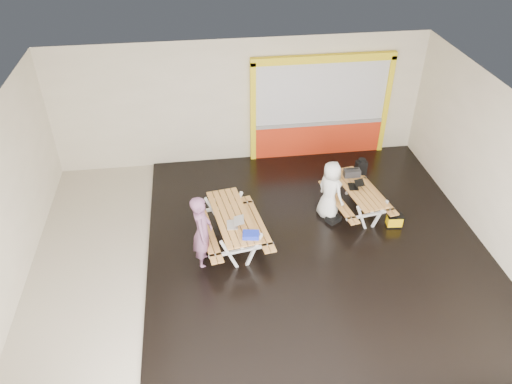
{
  "coord_description": "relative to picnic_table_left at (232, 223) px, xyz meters",
  "views": [
    {
      "loc": [
        -1.23,
        -8.12,
        7.47
      ],
      "look_at": [
        0.0,
        0.9,
        1.0
      ],
      "focal_mm": 34.65,
      "sensor_mm": 36.0,
      "label": 1
    }
  ],
  "objects": [
    {
      "name": "fluke_bag",
      "position": [
        3.82,
        0.08,
        -0.43
      ],
      "size": [
        0.38,
        0.27,
        0.31
      ],
      "color": "black",
      "rests_on": "deck"
    },
    {
      "name": "laptop_left",
      "position": [
        0.03,
        -0.33,
        0.24
      ],
      "size": [
        0.38,
        0.35,
        0.16
      ],
      "color": "silver",
      "rests_on": "picnic_table_left"
    },
    {
      "name": "deck",
      "position": [
        1.86,
        -0.34,
        -0.6
      ],
      "size": [
        7.5,
        7.98,
        0.05
      ],
      "primitive_type": "cube",
      "color": "black",
      "rests_on": "room"
    },
    {
      "name": "laptop_right",
      "position": [
        3.04,
        0.82,
        0.15
      ],
      "size": [
        0.38,
        0.34,
        0.15
      ],
      "color": "black",
      "rests_on": "picnic_table_right"
    },
    {
      "name": "person_right",
      "position": [
        2.39,
        0.71,
        0.14
      ],
      "size": [
        0.78,
        0.88,
        1.51
      ],
      "primitive_type": "imported",
      "rotation": [
        0.0,
        0.0,
        2.09
      ],
      "color": "white",
      "rests_on": "deck"
    },
    {
      "name": "picnic_table_left",
      "position": [
        0.0,
        0.0,
        0.0
      ],
      "size": [
        1.69,
        2.24,
        0.82
      ],
      "color": "#DC9B4E",
      "rests_on": "deck"
    },
    {
      "name": "kiosk",
      "position": [
        2.81,
        3.59,
        0.81
      ],
      "size": [
        3.88,
        0.16,
        3.0
      ],
      "color": "red",
      "rests_on": "room"
    },
    {
      "name": "room",
      "position": [
        0.61,
        -0.34,
        1.12
      ],
      "size": [
        10.02,
        8.02,
        3.52
      ],
      "color": "beige",
      "rests_on": "ground"
    },
    {
      "name": "blue_pouch",
      "position": [
        0.32,
        -0.76,
        0.24
      ],
      "size": [
        0.37,
        0.29,
        0.1
      ],
      "primitive_type": "cube",
      "rotation": [
        0.0,
        0.0,
        -0.16
      ],
      "color": "#182BBF",
      "rests_on": "picnic_table_left"
    },
    {
      "name": "person_left",
      "position": [
        -0.67,
        -0.52,
        0.23
      ],
      "size": [
        0.49,
        0.68,
        1.75
      ],
      "primitive_type": "imported",
      "rotation": [
        0.0,
        0.0,
        1.46
      ],
      "color": "#794B6D",
      "rests_on": "deck"
    },
    {
      "name": "dark_case",
      "position": [
        2.46,
        0.45,
        -0.52
      ],
      "size": [
        0.41,
        0.39,
        0.12
      ],
      "primitive_type": "cube",
      "rotation": [
        0.0,
        0.0,
        0.55
      ],
      "color": "black",
      "rests_on": "deck"
    },
    {
      "name": "toolbox",
      "position": [
        3.09,
        1.29,
        0.2
      ],
      "size": [
        0.4,
        0.2,
        0.23
      ],
      "color": "black",
      "rests_on": "picnic_table_right"
    },
    {
      "name": "picnic_table_right",
      "position": [
        3.11,
        0.79,
        -0.06
      ],
      "size": [
        1.53,
        2.01,
        0.73
      ],
      "color": "#DC9B4E",
      "rests_on": "deck"
    },
    {
      "name": "backpack",
      "position": [
        3.49,
        1.76,
        0.04
      ],
      "size": [
        0.3,
        0.21,
        0.47
      ],
      "color": "black",
      "rests_on": "picnic_table_right"
    }
  ]
}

